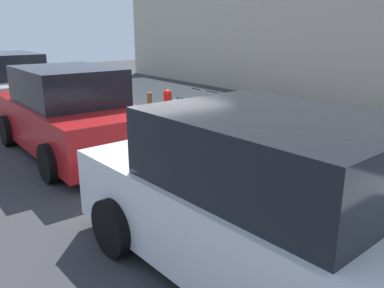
{
  "coord_description": "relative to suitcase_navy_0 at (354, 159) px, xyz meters",
  "views": [
    {
      "loc": [
        -7.21,
        4.56,
        2.39
      ],
      "look_at": [
        -2.29,
        0.77,
        0.56
      ],
      "focal_mm": 37.06,
      "sensor_mm": 36.0,
      "label": 1
    }
  ],
  "objects": [
    {
      "name": "ground_plane",
      "position": [
        4.21,
        0.83,
        -0.48
      ],
      "size": [
        40.0,
        40.0,
        0.0
      ],
      "primitive_type": "plane",
      "color": "#333335"
    },
    {
      "name": "sidewalk_curb",
      "position": [
        4.21,
        -1.67,
        -0.41
      ],
      "size": [
        18.0,
        5.0,
        0.14
      ],
      "primitive_type": "cube",
      "color": "#9E9B93",
      "rests_on": "ground_plane"
    },
    {
      "name": "suitcase_navy_0",
      "position": [
        0.0,
        0.0,
        0.0
      ],
      "size": [
        0.42,
        0.2,
        0.99
      ],
      "color": "navy",
      "rests_on": "sidewalk_curb"
    },
    {
      "name": "suitcase_teal_1",
      "position": [
        0.56,
        0.07,
        -0.08
      ],
      "size": [
        0.5,
        0.22,
        0.8
      ],
      "color": "#0F606B",
      "rests_on": "sidewalk_curb"
    },
    {
      "name": "suitcase_black_2",
      "position": [
        1.11,
        -0.05,
        -0.0
      ],
      "size": [
        0.39,
        0.24,
        0.89
      ],
      "color": "black",
      "rests_on": "sidewalk_curb"
    },
    {
      "name": "suitcase_silver_3",
      "position": [
        1.6,
        0.04,
        0.02
      ],
      "size": [
        0.4,
        0.26,
        0.96
      ],
      "color": "#9EA0A8",
      "rests_on": "sidewalk_curb"
    },
    {
      "name": "suitcase_red_4",
      "position": [
        2.12,
        0.04,
        0.03
      ],
      "size": [
        0.43,
        0.2,
        0.78
      ],
      "color": "red",
      "rests_on": "sidewalk_curb"
    },
    {
      "name": "suitcase_olive_5",
      "position": [
        2.67,
        0.04,
        -0.04
      ],
      "size": [
        0.49,
        0.19,
        0.83
      ],
      "color": "#59601E",
      "rests_on": "sidewalk_curb"
    },
    {
      "name": "suitcase_maroon_6",
      "position": [
        3.25,
        0.05,
        0.02
      ],
      "size": [
        0.46,
        0.24,
        0.98
      ],
      "color": "maroon",
      "rests_on": "sidewalk_curb"
    },
    {
      "name": "suitcase_navy_7",
      "position": [
        3.77,
        0.07,
        -0.0
      ],
      "size": [
        0.38,
        0.28,
        0.98
      ],
      "color": "navy",
      "rests_on": "sidewalk_curb"
    },
    {
      "name": "suitcase_teal_8",
      "position": [
        4.27,
        0.09,
        -0.01
      ],
      "size": [
        0.42,
        0.25,
        0.7
      ],
      "color": "#0F606B",
      "rests_on": "sidewalk_curb"
    },
    {
      "name": "fire_hydrant",
      "position": [
        4.95,
        0.03,
        0.08
      ],
      "size": [
        0.39,
        0.21,
        0.81
      ],
      "color": "red",
      "rests_on": "sidewalk_curb"
    },
    {
      "name": "bollard_post",
      "position": [
        5.55,
        0.18,
        -0.0
      ],
      "size": [
        0.12,
        0.12,
        0.67
      ],
      "primitive_type": "cylinder",
      "color": "brown",
      "rests_on": "sidewalk_curb"
    },
    {
      "name": "parked_car_white_0",
      "position": [
        -0.74,
        2.68,
        0.3
      ],
      "size": [
        4.43,
        2.3,
        1.66
      ],
      "color": "silver",
      "rests_on": "ground_plane"
    },
    {
      "name": "parked_car_red_1",
      "position": [
        4.4,
        2.68,
        0.3
      ],
      "size": [
        4.21,
        1.97,
        1.67
      ],
      "color": "#AD1619",
      "rests_on": "ground_plane"
    },
    {
      "name": "parked_car_silver_2",
      "position": [
        9.33,
        2.68,
        0.31
      ],
      "size": [
        4.58,
        2.18,
        1.69
      ],
      "color": "#B2B5BA",
      "rests_on": "ground_plane"
    }
  ]
}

